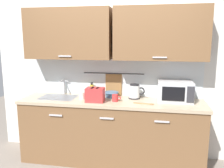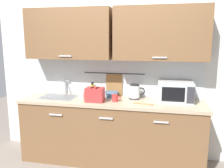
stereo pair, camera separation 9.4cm
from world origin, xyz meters
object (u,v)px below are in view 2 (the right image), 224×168
(mug_by_kettle, at_px, (115,98))
(dish_soap_bottle, at_px, (92,89))
(toaster, at_px, (95,95))
(wooden_spoon, at_px, (146,104))
(electric_kettle, at_px, (135,92))
(mixing_bowl, at_px, (112,94))
(microwave, at_px, (175,92))
(mug_near_sink, at_px, (82,95))

(mug_by_kettle, bearing_deg, dish_soap_bottle, 144.42)
(toaster, bearing_deg, wooden_spoon, -0.19)
(electric_kettle, xyz_separation_m, dish_soap_bottle, (-0.65, 0.08, -0.01))
(electric_kettle, distance_m, mixing_bowl, 0.35)
(microwave, bearing_deg, electric_kettle, 176.32)
(toaster, distance_m, wooden_spoon, 0.69)
(mug_near_sink, bearing_deg, mug_by_kettle, -6.33)
(dish_soap_bottle, bearing_deg, wooden_spoon, -23.32)
(mug_near_sink, bearing_deg, electric_kettle, 11.99)
(electric_kettle, height_order, toaster, electric_kettle)
(mug_by_kettle, bearing_deg, toaster, -166.51)
(toaster, relative_size, mug_by_kettle, 2.13)
(electric_kettle, relative_size, mixing_bowl, 1.06)
(microwave, xyz_separation_m, mixing_bowl, (-0.89, 0.06, -0.09))
(dish_soap_bottle, bearing_deg, mixing_bowl, -10.91)
(dish_soap_bottle, distance_m, mug_by_kettle, 0.50)
(microwave, bearing_deg, wooden_spoon, -147.44)
(mixing_bowl, distance_m, wooden_spoon, 0.60)
(microwave, xyz_separation_m, electric_kettle, (-0.55, 0.04, -0.03))
(mixing_bowl, xyz_separation_m, toaster, (-0.17, -0.29, 0.05))
(dish_soap_bottle, relative_size, wooden_spoon, 0.71)
(electric_kettle, bearing_deg, microwave, -3.68)
(mug_near_sink, relative_size, mug_by_kettle, 1.00)
(dish_soap_bottle, xyz_separation_m, toaster, (0.14, -0.35, 0.01))
(electric_kettle, relative_size, mug_by_kettle, 1.89)
(dish_soap_bottle, bearing_deg, electric_kettle, -7.35)
(mug_near_sink, bearing_deg, toaster, -28.49)
(microwave, distance_m, toaster, 1.08)
(mug_by_kettle, bearing_deg, wooden_spoon, -8.91)
(electric_kettle, bearing_deg, mug_by_kettle, -139.42)
(mug_near_sink, distance_m, wooden_spoon, 0.91)
(mug_near_sink, bearing_deg, wooden_spoon, -7.54)
(toaster, distance_m, mug_by_kettle, 0.28)
(dish_soap_bottle, relative_size, mug_near_sink, 1.63)
(electric_kettle, xyz_separation_m, wooden_spoon, (0.18, -0.27, -0.10))
(dish_soap_bottle, relative_size, mug_by_kettle, 1.63)
(dish_soap_bottle, xyz_separation_m, mug_by_kettle, (0.40, -0.29, -0.04))
(mug_near_sink, relative_size, toaster, 0.47)
(microwave, distance_m, wooden_spoon, 0.46)
(electric_kettle, relative_size, wooden_spoon, 0.82)
(mug_near_sink, height_order, mug_by_kettle, same)
(toaster, bearing_deg, dish_soap_bottle, 111.63)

